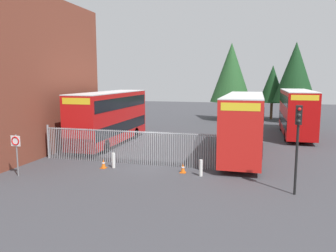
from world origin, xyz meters
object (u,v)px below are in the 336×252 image
Objects in this scene: double_decker_bus_behind_fence_right at (297,111)px; traffic_cone_mid_forecourt at (103,164)px; double_decker_bus_near_gate at (244,123)px; bollard_near_left at (114,160)px; speed_limit_sign_post at (16,146)px; double_decker_bus_behind_fence_left at (110,116)px; bollard_center_front at (201,168)px; traffic_light_kerbside at (298,133)px; traffic_cone_by_gate at (183,168)px.

double_decker_bus_behind_fence_right is 18.32× the size of traffic_cone_mid_forecourt.
bollard_near_left is at bearing -145.56° from double_decker_bus_near_gate.
bollard_near_left is 1.61× the size of traffic_cone_mid_forecourt.
bollard_near_left is 5.64m from speed_limit_sign_post.
double_decker_bus_behind_fence_left is at bearing 83.75° from speed_limit_sign_post.
bollard_near_left is (-7.64, -5.24, -1.95)m from double_decker_bus_near_gate.
bollard_center_front is at bearing -110.57° from double_decker_bus_near_gate.
double_decker_bus_behind_fence_right is at bearing 28.49° from double_decker_bus_behind_fence_left.
traffic_light_kerbside reaches higher than bollard_near_left.
double_decker_bus_behind_fence_left is 18.32× the size of traffic_cone_by_gate.
traffic_cone_by_gate is 1.00× the size of traffic_cone_mid_forecourt.
traffic_light_kerbside is (10.42, -2.20, 2.51)m from bollard_near_left.
double_decker_bus_near_gate is 11.38× the size of bollard_near_left.
bollard_near_left is 5.56m from bollard_center_front.
double_decker_bus_near_gate and double_decker_bus_behind_fence_right have the same top height.
double_decker_bus_behind_fence_right is at bearing 51.84° from bollard_near_left.
traffic_cone_by_gate is (-7.78, -15.49, -2.13)m from double_decker_bus_behind_fence_right.
double_decker_bus_behind_fence_left is (-11.08, 1.80, 0.00)m from double_decker_bus_near_gate.
traffic_cone_by_gate is (4.42, 0.04, -0.19)m from bollard_near_left.
bollard_near_left is 1.00× the size of bollard_center_front.
double_decker_bus_behind_fence_left is at bearing -151.51° from double_decker_bus_behind_fence_right.
traffic_cone_by_gate is at bearing -41.70° from double_decker_bus_behind_fence_left.
traffic_cone_mid_forecourt is 0.14× the size of traffic_light_kerbside.
traffic_cone_by_gate is 6.94m from traffic_light_kerbside.
double_decker_bus_behind_fence_right is 4.50× the size of speed_limit_sign_post.
traffic_cone_by_gate is at bearing 3.24° from traffic_cone_mid_forecourt.
bollard_near_left is at bearing -63.97° from double_decker_bus_behind_fence_left.
double_decker_bus_near_gate is 11.23m from double_decker_bus_behind_fence_left.
double_decker_bus_behind_fence_right is at bearing 48.01° from speed_limit_sign_post.
speed_limit_sign_post is (-16.75, -18.61, -0.65)m from double_decker_bus_behind_fence_right.
double_decker_bus_near_gate is 6.26m from bollard_center_front.
traffic_cone_by_gate is at bearing 159.52° from traffic_light_kerbside.
traffic_light_kerbside is (10.99, -1.96, 2.70)m from traffic_cone_mid_forecourt.
speed_limit_sign_post is at bearing -145.69° from double_decker_bus_near_gate.
double_decker_bus_behind_fence_left is 17.80m from double_decker_bus_behind_fence_right.
traffic_cone_mid_forecourt is at bearing -129.01° from double_decker_bus_behind_fence_right.
traffic_cone_by_gate is at bearing 0.50° from bollard_near_left.
double_decker_bus_near_gate reaches higher than bollard_center_front.
traffic_light_kerbside is at bearing -10.09° from traffic_cone_mid_forecourt.
traffic_cone_by_gate and traffic_cone_mid_forecourt have the same top height.
double_decker_bus_near_gate is 11.38× the size of bollard_center_front.
double_decker_bus_behind_fence_left is 8.11m from traffic_cone_mid_forecourt.
double_decker_bus_behind_fence_left reaches higher than traffic_cone_by_gate.
bollard_center_front is 5.78m from traffic_light_kerbside.
speed_limit_sign_post is at bearing -160.84° from traffic_cone_by_gate.
traffic_light_kerbside is (14.96, 0.88, 1.21)m from speed_limit_sign_post.
double_decker_bus_behind_fence_right is 2.51× the size of traffic_light_kerbside.
traffic_cone_mid_forecourt is at bearing -176.76° from traffic_cone_by_gate.
double_decker_bus_near_gate is at bearing 69.43° from bollard_center_front.
double_decker_bus_near_gate is at bearing 58.25° from traffic_cone_by_gate.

